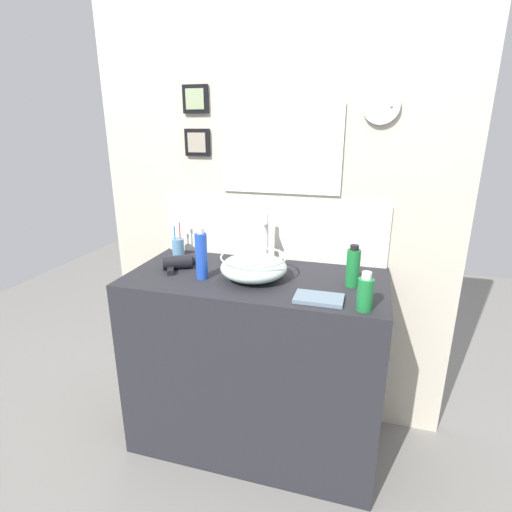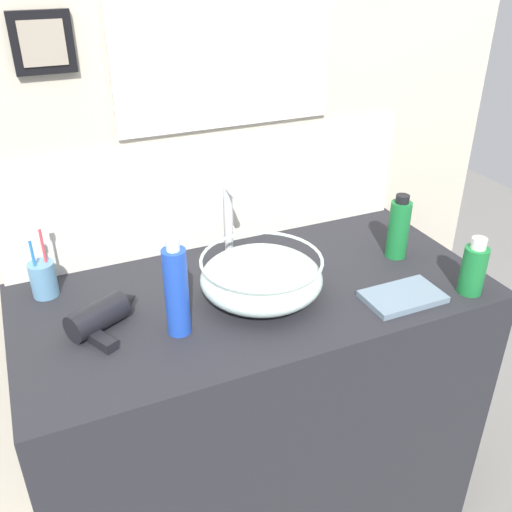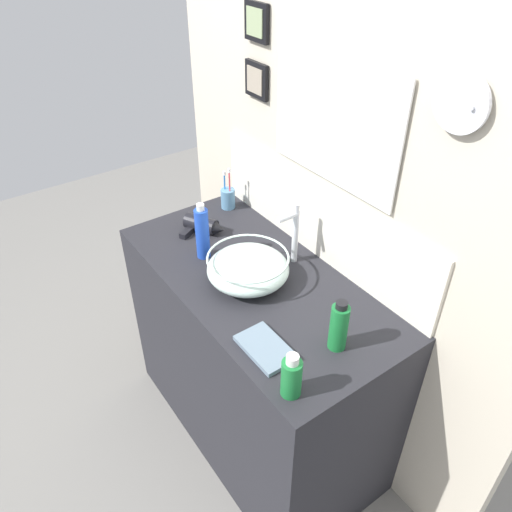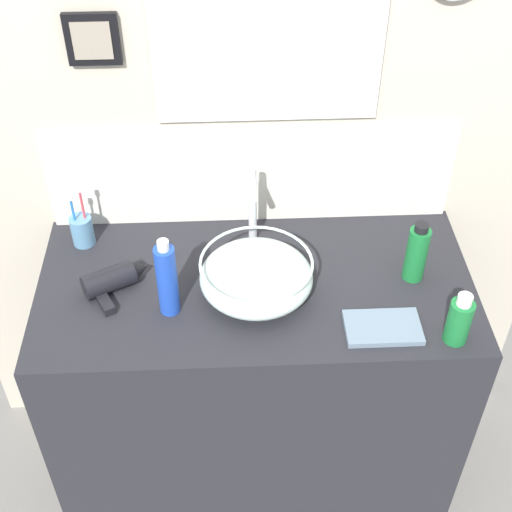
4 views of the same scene
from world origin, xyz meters
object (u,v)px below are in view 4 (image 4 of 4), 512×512
faucet (254,203)px  shampoo_bottle (459,320)px  glass_bowl_sink (257,276)px  spray_bottle (167,279)px  hand_towel (383,327)px  soap_dispenser (417,253)px  hair_drier (114,280)px  toothbrush_cup (82,230)px

faucet → shampoo_bottle: 0.64m
glass_bowl_sink → spray_bottle: bearing=-166.7°
glass_bowl_sink → hand_towel: bearing=-25.8°
glass_bowl_sink → soap_dispenser: (0.43, 0.04, 0.03)m
faucet → hand_towel: size_ratio=1.30×
hair_drier → shampoo_bottle: size_ratio=1.25×
soap_dispenser → hair_drier: bearing=-179.4°
soap_dispenser → hand_towel: size_ratio=0.95×
shampoo_bottle → hair_drier: bearing=165.7°
soap_dispenser → spray_bottle: spray_bottle is taller
glass_bowl_sink → soap_dispenser: bearing=5.5°
faucet → shampoo_bottle: bearing=-39.2°
faucet → hand_towel: bearing=-49.0°
faucet → spray_bottle: bearing=-131.4°
faucet → shampoo_bottle: (0.49, -0.40, -0.07)m
faucet → soap_dispenser: faucet is taller
faucet → hair_drier: 0.44m
hand_towel → soap_dispenser: bearing=58.7°
hair_drier → soap_dispenser: size_ratio=1.03×
spray_bottle → shampoo_bottle: (0.73, -0.14, -0.04)m
hair_drier → shampoo_bottle: shampoo_bottle is taller
faucet → spray_bottle: faucet is taller
hair_drier → spray_bottle: bearing=-29.9°
hair_drier → spray_bottle: (0.15, -0.09, 0.08)m
glass_bowl_sink → hand_towel: 0.35m
shampoo_bottle → hand_towel: shampoo_bottle is taller
soap_dispenser → shampoo_bottle: 0.24m
faucet → spray_bottle: 0.36m
hair_drier → soap_dispenser: (0.82, 0.01, 0.05)m
glass_bowl_sink → faucet: faucet is taller
toothbrush_cup → soap_dispenser: size_ratio=1.08×
faucet → toothbrush_cup: size_ratio=1.27×
spray_bottle → shampoo_bottle: bearing=-10.7°
spray_bottle → faucet: bearing=48.6°
spray_bottle → hand_towel: bearing=-10.0°
toothbrush_cup → glass_bowl_sink: bearing=-24.7°
hair_drier → hand_towel: bearing=-14.8°
spray_bottle → toothbrush_cup: bearing=132.8°
toothbrush_cup → shampoo_bottle: (0.99, -0.42, 0.02)m
faucet → toothbrush_cup: faucet is taller
hair_drier → toothbrush_cup: 0.23m
shampoo_bottle → glass_bowl_sink: bearing=158.7°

